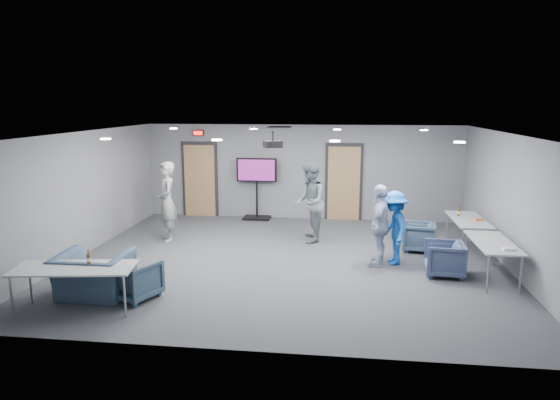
# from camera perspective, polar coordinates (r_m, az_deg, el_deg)

# --- Properties ---
(floor) EXTENTS (9.00, 9.00, 0.00)m
(floor) POSITION_cam_1_polar(r_m,az_deg,el_deg) (10.73, 0.73, -6.91)
(floor) COLOR #3E4146
(floor) RESTS_ON ground
(ceiling) EXTENTS (9.00, 9.00, 0.00)m
(ceiling) POSITION_cam_1_polar(r_m,az_deg,el_deg) (10.22, 0.77, 7.65)
(ceiling) COLOR white
(ceiling) RESTS_ON wall_back
(wall_back) EXTENTS (9.00, 0.02, 2.70)m
(wall_back) POSITION_cam_1_polar(r_m,az_deg,el_deg) (14.32, 2.51, 3.19)
(wall_back) COLOR slate
(wall_back) RESTS_ON floor
(wall_front) EXTENTS (9.00, 0.02, 2.70)m
(wall_front) POSITION_cam_1_polar(r_m,az_deg,el_deg) (6.54, -3.13, -6.39)
(wall_front) COLOR slate
(wall_front) RESTS_ON floor
(wall_left) EXTENTS (0.02, 8.00, 2.70)m
(wall_left) POSITION_cam_1_polar(r_m,az_deg,el_deg) (11.76, -21.61, 0.69)
(wall_left) COLOR slate
(wall_left) RESTS_ON floor
(wall_right) EXTENTS (0.02, 8.00, 2.70)m
(wall_right) POSITION_cam_1_polar(r_m,az_deg,el_deg) (10.87, 25.05, -0.38)
(wall_right) COLOR slate
(wall_right) RESTS_ON floor
(door_left) EXTENTS (1.06, 0.17, 2.24)m
(door_left) POSITION_cam_1_polar(r_m,az_deg,el_deg) (14.85, -9.13, 2.25)
(door_left) COLOR black
(door_left) RESTS_ON wall_back
(door_right) EXTENTS (1.06, 0.17, 2.24)m
(door_right) POSITION_cam_1_polar(r_m,az_deg,el_deg) (14.27, 7.30, 1.94)
(door_right) COLOR black
(door_right) RESTS_ON wall_back
(exit_sign) EXTENTS (0.32, 0.08, 0.16)m
(exit_sign) POSITION_cam_1_polar(r_m,az_deg,el_deg) (14.69, -9.32, 7.57)
(exit_sign) COLOR black
(exit_sign) RESTS_ON wall_back
(hvac_diffuser) EXTENTS (0.60, 0.60, 0.03)m
(hvac_diffuser) POSITION_cam_1_polar(r_m,az_deg,el_deg) (13.06, -0.07, 8.33)
(hvac_diffuser) COLOR black
(hvac_diffuser) RESTS_ON ceiling
(downlights) EXTENTS (6.18, 3.78, 0.02)m
(downlights) POSITION_cam_1_polar(r_m,az_deg,el_deg) (10.22, 0.77, 7.56)
(downlights) COLOR white
(downlights) RESTS_ON ceiling
(person_a) EXTENTS (0.74, 0.84, 1.93)m
(person_a) POSITION_cam_1_polar(r_m,az_deg,el_deg) (12.30, -12.80, -0.19)
(person_a) COLOR gray
(person_a) RESTS_ON floor
(person_b) EXTENTS (0.79, 0.98, 1.93)m
(person_b) POSITION_cam_1_polar(r_m,az_deg,el_deg) (11.94, 3.39, -0.27)
(person_b) COLOR slate
(person_b) RESTS_ON floor
(person_c) EXTENTS (0.61, 1.05, 1.69)m
(person_c) POSITION_cam_1_polar(r_m,az_deg,el_deg) (10.41, 11.30, -2.85)
(person_c) COLOR #AABADB
(person_c) RESTS_ON floor
(person_d) EXTENTS (0.74, 1.08, 1.54)m
(person_d) POSITION_cam_1_polar(r_m,az_deg,el_deg) (10.59, 12.91, -3.11)
(person_d) COLOR #1B55B1
(person_d) RESTS_ON floor
(chair_right_a) EXTENTS (0.82, 0.80, 0.65)m
(chair_right_a) POSITION_cam_1_polar(r_m,az_deg,el_deg) (11.74, 15.58, -4.08)
(chair_right_a) COLOR #36485D
(chair_right_a) RESTS_ON floor
(chair_right_b) EXTENTS (0.78, 0.77, 0.67)m
(chair_right_b) POSITION_cam_1_polar(r_m,az_deg,el_deg) (10.24, 18.26, -6.40)
(chair_right_b) COLOR #3C4868
(chair_right_b) RESTS_ON floor
(chair_front_a) EXTENTS (0.96, 0.97, 0.68)m
(chair_front_a) POSITION_cam_1_polar(r_m,az_deg,el_deg) (8.99, -16.25, -8.71)
(chair_front_a) COLOR #324557
(chair_front_a) RESTS_ON floor
(chair_front_b) EXTENTS (1.19, 1.04, 0.77)m
(chair_front_b) POSITION_cam_1_polar(r_m,az_deg,el_deg) (9.28, -20.52, -8.04)
(chair_front_b) COLOR #3C5168
(chair_front_b) RESTS_ON floor
(table_right_a) EXTENTS (0.72, 1.72, 0.73)m
(table_right_a) POSITION_cam_1_polar(r_m,az_deg,el_deg) (12.05, 20.72, -2.25)
(table_right_a) COLOR #A1A4A6
(table_right_a) RESTS_ON floor
(table_right_b) EXTENTS (0.71, 1.70, 0.73)m
(table_right_b) POSITION_cam_1_polar(r_m,az_deg,el_deg) (10.28, 23.16, -4.67)
(table_right_b) COLOR #A1A4A6
(table_right_b) RESTS_ON floor
(table_front_left) EXTENTS (1.99, 1.07, 0.73)m
(table_front_left) POSITION_cam_1_polar(r_m,az_deg,el_deg) (8.69, -22.47, -7.37)
(table_front_left) COLOR #A1A4A6
(table_front_left) RESTS_ON floor
(bottle_front) EXTENTS (0.07, 0.07, 0.26)m
(bottle_front) POSITION_cam_1_polar(r_m,az_deg,el_deg) (8.68, -21.01, -6.34)
(bottle_front) COLOR #5C360F
(bottle_front) RESTS_ON table_front_left
(bottle_right) EXTENTS (0.07, 0.07, 0.25)m
(bottle_right) POSITION_cam_1_polar(r_m,az_deg,el_deg) (12.26, 19.74, -1.30)
(bottle_right) COLOR #5C360F
(bottle_right) RESTS_ON table_right_a
(snack_box) EXTENTS (0.23, 0.19, 0.04)m
(snack_box) POSITION_cam_1_polar(r_m,az_deg,el_deg) (11.96, 21.70, -2.08)
(snack_box) COLOR orange
(snack_box) RESTS_ON table_right_a
(wrapper) EXTENTS (0.21, 0.15, 0.05)m
(wrapper) POSITION_cam_1_polar(r_m,az_deg,el_deg) (9.80, 24.67, -5.10)
(wrapper) COLOR white
(wrapper) RESTS_ON table_right_b
(tv_stand) EXTENTS (1.15, 0.55, 1.77)m
(tv_stand) POSITION_cam_1_polar(r_m,az_deg,el_deg) (14.28, -2.68, 1.77)
(tv_stand) COLOR black
(tv_stand) RESTS_ON floor
(projector) EXTENTS (0.47, 0.45, 0.36)m
(projector) POSITION_cam_1_polar(r_m,az_deg,el_deg) (11.17, -0.83, 6.41)
(projector) COLOR black
(projector) RESTS_ON ceiling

